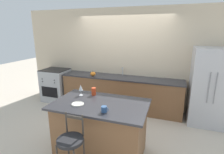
# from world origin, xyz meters

# --- Properties ---
(ground_plane) EXTENTS (18.00, 18.00, 0.00)m
(ground_plane) POSITION_xyz_m (0.00, 0.00, 0.00)
(ground_plane) COLOR beige
(wall_back) EXTENTS (6.00, 0.07, 2.70)m
(wall_back) POSITION_xyz_m (0.00, 0.65, 1.35)
(wall_back) COLOR beige
(wall_back) RESTS_ON ground_plane
(back_counter) EXTENTS (3.26, 0.63, 0.91)m
(back_counter) POSITION_xyz_m (0.00, 0.35, 0.46)
(back_counter) COLOR brown
(back_counter) RESTS_ON ground_plane
(sink_faucet) EXTENTS (0.02, 0.13, 0.22)m
(sink_faucet) POSITION_xyz_m (0.00, 0.54, 1.05)
(sink_faucet) COLOR #ADAFB5
(sink_faucet) RESTS_ON back_counter
(kitchen_island) EXTENTS (1.57, 0.96, 0.95)m
(kitchen_island) POSITION_xyz_m (0.20, -1.52, 0.48)
(kitchen_island) COLOR brown
(kitchen_island) RESTS_ON ground_plane
(refrigerator) EXTENTS (0.77, 0.75, 1.76)m
(refrigerator) POSITION_xyz_m (2.09, 0.26, 0.88)
(refrigerator) COLOR #BCBCC1
(refrigerator) RESTS_ON ground_plane
(oven_range) EXTENTS (0.75, 0.68, 0.97)m
(oven_range) POSITION_xyz_m (-2.05, 0.30, 0.49)
(oven_range) COLOR #ADAFB5
(oven_range) RESTS_ON ground_plane
(bar_stool_near) EXTENTS (0.36, 0.36, 1.04)m
(bar_stool_near) POSITION_xyz_m (0.07, -2.26, 0.58)
(bar_stool_near) COLOR #332D28
(bar_stool_near) RESTS_ON ground_plane
(dinner_plate) EXTENTS (0.20, 0.20, 0.02)m
(dinner_plate) POSITION_xyz_m (-0.13, -1.69, 0.96)
(dinner_plate) COLOR beige
(dinner_plate) RESTS_ON kitchen_island
(wine_glass) EXTENTS (0.08, 0.08, 0.20)m
(wine_glass) POSITION_xyz_m (-0.28, -1.30, 1.10)
(wine_glass) COLOR white
(wine_glass) RESTS_ON kitchen_island
(coffee_mug) EXTENTS (0.12, 0.09, 0.09)m
(coffee_mug) POSITION_xyz_m (0.38, -1.80, 1.00)
(coffee_mug) COLOR #335689
(coffee_mug) RESTS_ON kitchen_island
(tumbler_cup) EXTENTS (0.08, 0.08, 0.14)m
(tumbler_cup) POSITION_xyz_m (-0.06, -1.21, 1.02)
(tumbler_cup) COLOR red
(tumbler_cup) RESTS_ON kitchen_island
(pumpkin_decoration) EXTENTS (0.14, 0.14, 0.14)m
(pumpkin_decoration) POSITION_xyz_m (-0.75, 0.20, 0.97)
(pumpkin_decoration) COLOR orange
(pumpkin_decoration) RESTS_ON back_counter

